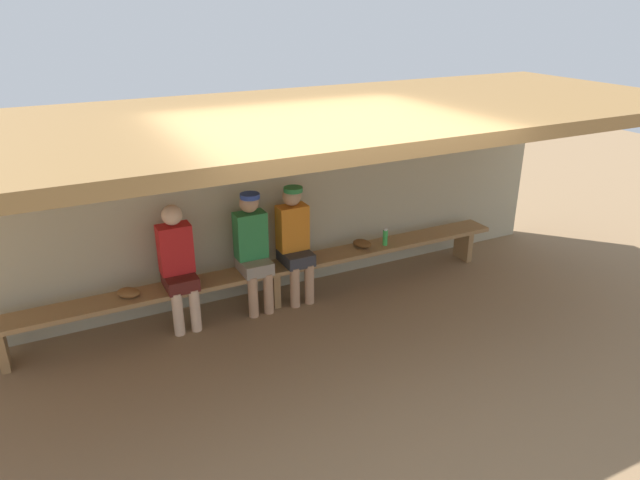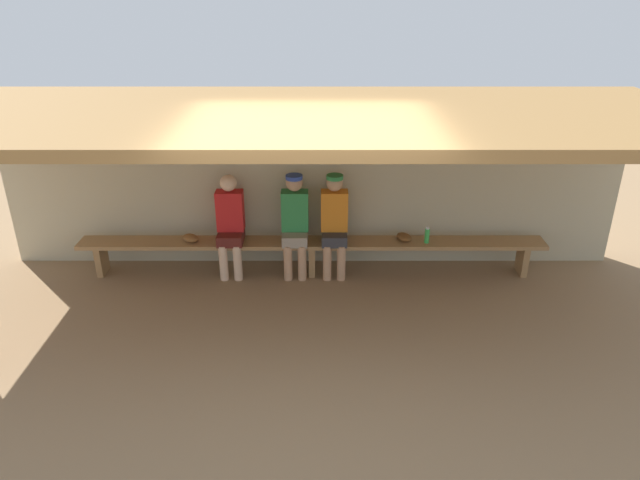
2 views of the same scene
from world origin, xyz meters
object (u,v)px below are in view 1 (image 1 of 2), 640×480
(baseball_glove_dark_brown, at_px, (128,293))
(player_shirtless_tan, at_px, (295,239))
(bench, at_px, (272,273))
(player_near_post, at_px, (178,262))
(water_bottle_blue, at_px, (385,237))
(player_in_white, at_px, (253,247))
(baseball_glove_worn, at_px, (362,244))

(baseball_glove_dark_brown, bearing_deg, player_shirtless_tan, -142.03)
(bench, relative_size, player_shirtless_tan, 4.46)
(bench, xyz_separation_m, player_near_post, (-1.04, 0.00, 0.34))
(water_bottle_blue, bearing_deg, bench, 178.25)
(player_in_white, bearing_deg, baseball_glove_dark_brown, -179.76)
(player_shirtless_tan, relative_size, baseball_glove_dark_brown, 5.60)
(player_shirtless_tan, height_order, player_near_post, player_shirtless_tan)
(player_in_white, bearing_deg, water_bottle_blue, -1.65)
(bench, distance_m, baseball_glove_dark_brown, 1.56)
(bench, xyz_separation_m, player_in_white, (-0.21, 0.00, 0.36))
(player_shirtless_tan, relative_size, water_bottle_blue, 6.28)
(player_shirtless_tan, bearing_deg, bench, -179.29)
(baseball_glove_worn, xyz_separation_m, baseball_glove_dark_brown, (-2.75, -0.03, 0.00))
(player_shirtless_tan, relative_size, baseball_glove_worn, 5.60)
(player_near_post, height_order, water_bottle_blue, player_near_post)
(player_in_white, xyz_separation_m, baseball_glove_worn, (1.40, 0.02, -0.24))
(water_bottle_blue, bearing_deg, baseball_glove_dark_brown, 179.19)
(player_near_post, relative_size, baseball_glove_worn, 5.56)
(player_shirtless_tan, bearing_deg, baseball_glove_worn, 1.56)
(player_in_white, relative_size, water_bottle_blue, 6.28)
(bench, relative_size, baseball_glove_dark_brown, 25.00)
(water_bottle_blue, height_order, baseball_glove_dark_brown, water_bottle_blue)
(player_in_white, distance_m, player_shirtless_tan, 0.50)
(player_in_white, xyz_separation_m, player_near_post, (-0.82, -0.00, -0.02))
(bench, height_order, player_shirtless_tan, player_shirtless_tan)
(player_shirtless_tan, distance_m, baseball_glove_dark_brown, 1.86)
(water_bottle_blue, height_order, baseball_glove_worn, water_bottle_blue)
(bench, distance_m, player_in_white, 0.42)
(player_in_white, bearing_deg, baseball_glove_worn, 1.01)
(player_near_post, relative_size, baseball_glove_dark_brown, 5.56)
(player_near_post, height_order, baseball_glove_dark_brown, player_near_post)
(player_in_white, relative_size, baseball_glove_dark_brown, 5.60)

